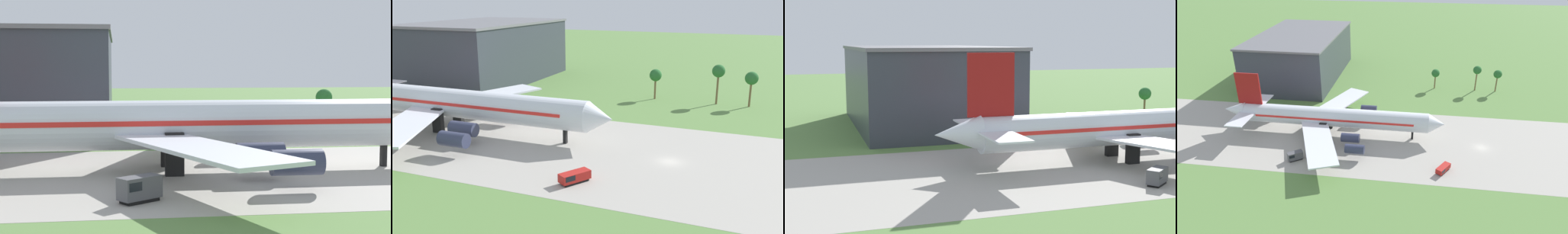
{
  "view_description": "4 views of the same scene",
  "coord_description": "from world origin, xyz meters",
  "views": [
    {
      "loc": [
        -59.19,
        -75.87,
        14.0
      ],
      "look_at": [
        -48.81,
        2.55,
        7.21
      ],
      "focal_mm": 55.0,
      "sensor_mm": 36.0,
      "label": 1
    },
    {
      "loc": [
        13.44,
        -75.82,
        29.61
      ],
      "look_at": [
        -17.3,
        2.55,
        6.21
      ],
      "focal_mm": 40.0,
      "sensor_mm": 36.0,
      "label": 2
    },
    {
      "loc": [
        -109.13,
        -85.4,
        22.47
      ],
      "look_at": [
        -80.31,
        2.55,
        9.45
      ],
      "focal_mm": 50.0,
      "sensor_mm": 36.0,
      "label": 3
    },
    {
      "loc": [
        -21.04,
        -99.75,
        59.46
      ],
      "look_at": [
        -36.17,
        5.0,
        6.0
      ],
      "focal_mm": 32.0,
      "sensor_mm": 36.0,
      "label": 4
    }
  ],
  "objects": [
    {
      "name": "ground_plane",
      "position": [
        0.0,
        0.0,
        0.0
      ],
      "size": [
        600.0,
        600.0,
        0.0
      ],
      "primitive_type": "plane",
      "color": "#5B8442"
    },
    {
      "name": "jet_airliner",
      "position": [
        -50.14,
        2.55,
        6.15
      ],
      "size": [
        76.32,
        58.38,
        20.49
      ],
      "color": "silver",
      "rests_on": "ground_plane"
    },
    {
      "name": "palm_tree_row",
      "position": [
        17.82,
        49.67,
        8.14
      ],
      "size": [
        87.19,
        3.6,
        11.3
      ],
      "color": "brown",
      "rests_on": "ground_plane"
    },
    {
      "name": "catering_van",
      "position": [
        -12.85,
        -15.21,
        1.02
      ],
      "size": [
        4.56,
        5.61,
        1.85
      ],
      "color": "black",
      "rests_on": "ground_plane"
    },
    {
      "name": "terminal_building",
      "position": [
        -78.42,
        57.33,
        10.52
      ],
      "size": [
        36.72,
        61.2,
        21.0
      ],
      "color": "#333842",
      "rests_on": "ground_plane"
    },
    {
      "name": "baggage_tug",
      "position": [
        -57.04,
        -15.3,
        1.45
      ],
      "size": [
        4.87,
        4.27,
        2.71
      ],
      "color": "black",
      "rests_on": "ground_plane"
    },
    {
      "name": "taxiway_strip",
      "position": [
        0.0,
        0.0,
        0.01
      ],
      "size": [
        320.0,
        44.0,
        0.02
      ],
      "color": "#A8A399",
      "rests_on": "ground_plane"
    }
  ]
}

